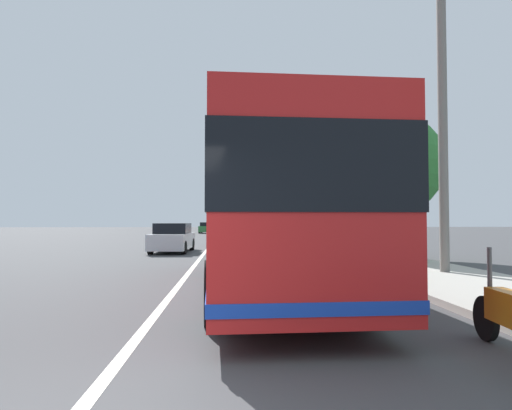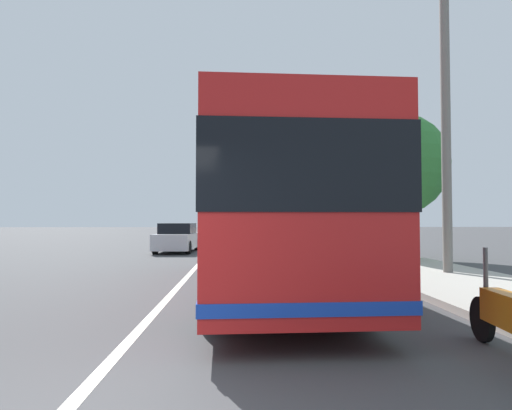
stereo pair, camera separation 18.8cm
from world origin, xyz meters
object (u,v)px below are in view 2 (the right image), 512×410
object	(u,v)px
car_far_distant	(242,228)
car_behind_bus	(214,228)
roadside_tree_far_block	(354,142)
motorcycle_far_end	(368,266)
utility_pole	(446,121)
car_oncoming	(255,234)
car_ahead_same_lane	(177,238)
coach_bus	(265,209)
roadside_tree_mid_block	(397,165)

from	to	relation	value
car_far_distant	car_behind_bus	distance (m)	5.89
car_behind_bus	roadside_tree_far_block	distance (m)	37.61
roadside_tree_far_block	motorcycle_far_end	bearing A→B (deg)	167.07
utility_pole	car_oncoming	bearing A→B (deg)	17.11
car_ahead_same_lane	car_behind_bus	distance (m)	34.41
car_far_distant	coach_bus	bearing A→B (deg)	-175.83
roadside_tree_mid_block	motorcycle_far_end	bearing A→B (deg)	154.57
roadside_tree_far_block	utility_pole	xyz separation A→B (m)	(-8.58, -0.40, -0.91)
coach_bus	car_far_distant	bearing A→B (deg)	-2.07
coach_bus	car_far_distant	distance (m)	42.52
motorcycle_far_end	car_oncoming	bearing A→B (deg)	2.58
roadside_tree_far_block	utility_pole	bearing A→B (deg)	-177.30
coach_bus	roadside_tree_far_block	distance (m)	12.42
roadside_tree_mid_block	car_far_distant	bearing A→B (deg)	9.20
motorcycle_far_end	utility_pole	world-z (taller)	utility_pole
car_far_distant	roadside_tree_far_block	xyz separation A→B (m)	(-31.64, -5.00, 4.59)
car_ahead_same_lane	roadside_tree_mid_block	size ratio (longest dim) A/B	0.79
roadside_tree_mid_block	car_behind_bus	bearing A→B (deg)	13.08
car_oncoming	roadside_tree_far_block	distance (m)	9.61
car_behind_bus	car_oncoming	bearing A→B (deg)	10.59
motorcycle_far_end	car_behind_bus	bearing A→B (deg)	3.33
car_behind_bus	utility_pole	distance (m)	45.95
utility_pole	car_ahead_same_lane	bearing A→B (deg)	40.61
car_oncoming	car_far_distant	world-z (taller)	car_far_distant
coach_bus	roadside_tree_mid_block	size ratio (longest dim) A/B	1.80
car_behind_bus	roadside_tree_mid_block	size ratio (longest dim) A/B	0.69
car_far_distant	roadside_tree_far_block	distance (m)	32.36
roadside_tree_far_block	car_ahead_same_lane	bearing A→B (deg)	77.43
car_ahead_same_lane	car_far_distant	distance (m)	29.94
car_behind_bus	roadside_tree_mid_block	xyz separation A→B (m)	(-40.07, -9.31, 3.11)
car_ahead_same_lane	utility_pole	distance (m)	14.33
car_ahead_same_lane	roadside_tree_far_block	bearing A→B (deg)	79.76
car_ahead_same_lane	car_oncoming	bearing A→B (deg)	143.95
motorcycle_far_end	car_far_distant	xyz separation A→B (m)	(41.88, 2.65, 0.26)
car_ahead_same_lane	roadside_tree_far_block	distance (m)	9.96
car_far_distant	car_ahead_same_lane	bearing A→B (deg)	177.13
car_oncoming	utility_pole	distance (m)	16.89
coach_bus	car_behind_bus	world-z (taller)	coach_bus
motorcycle_far_end	car_far_distant	world-z (taller)	car_far_distant
car_ahead_same_lane	roadside_tree_far_block	size ratio (longest dim) A/B	0.66
car_behind_bus	roadside_tree_far_block	bearing A→B (deg)	15.81
car_ahead_same_lane	utility_pole	xyz separation A→B (m)	(-10.50, -9.00, 3.72)
car_ahead_same_lane	roadside_tree_mid_block	distance (m)	11.35
utility_pole	motorcycle_far_end	bearing A→B (deg)	120.90
car_oncoming	roadside_tree_mid_block	world-z (taller)	roadside_tree_mid_block
coach_bus	utility_pole	xyz separation A→B (m)	(2.28, -5.30, 2.58)
motorcycle_far_end	utility_pole	xyz separation A→B (m)	(1.65, -2.75, 3.94)
motorcycle_far_end	roadside_tree_mid_block	distance (m)	7.91
motorcycle_far_end	car_ahead_same_lane	bearing A→B (deg)	22.94
car_oncoming	roadside_tree_far_block	bearing A→B (deg)	-145.61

